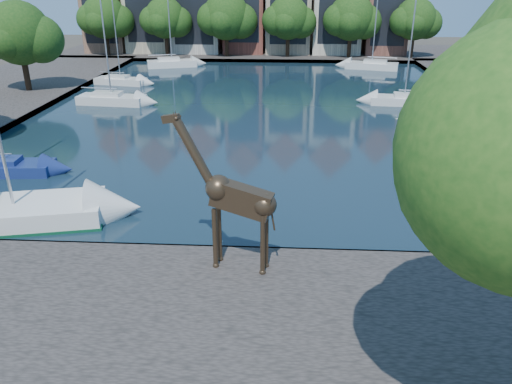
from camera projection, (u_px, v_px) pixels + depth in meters
ground at (237, 257)px, 19.74m from camera, size 160.00×160.00×0.00m
water_basin at (263, 109)px, 41.71m from camera, size 38.00×50.00×0.08m
far_quay at (273, 53)px, 70.95m from camera, size 60.00×16.00×0.50m
townhouse_east_end at (385, 1)px, 67.42m from camera, size 5.44×9.18×14.43m
far_tree_far_west at (105, 18)px, 65.10m from camera, size 7.28×5.60×7.68m
far_tree_west at (166, 19)px, 64.72m from camera, size 6.76×5.20×7.36m
far_tree_mid_west at (227, 18)px, 64.21m from camera, size 7.80×6.00×8.00m
far_tree_mid_east at (289, 20)px, 63.85m from camera, size 7.02×5.40×7.52m
far_tree_east at (352, 19)px, 63.39m from camera, size 7.54×5.80×7.84m
far_tree_far_east at (416, 21)px, 63.03m from camera, size 6.76×5.20×7.36m
side_tree_left_far at (20, 35)px, 44.40m from camera, size 7.28×5.60×7.88m
giraffe_statue at (233, 197)px, 17.14m from camera, size 3.86×1.18×5.54m
sailboat_left_b at (5, 165)px, 27.69m from camera, size 5.24×2.19×9.08m
sailboat_left_c at (112, 97)px, 42.84m from camera, size 5.89×2.55×11.90m
sailboat_left_d at (121, 79)px, 50.78m from camera, size 5.40×2.73×8.59m
sailboat_left_e at (172, 62)px, 60.40m from camera, size 6.21×3.74×10.64m
sailboat_right_b at (495, 142)px, 31.32m from camera, size 7.78×3.23×10.16m
sailboat_right_c at (404, 99)px, 42.69m from camera, size 5.83×2.58×9.18m
sailboat_right_d at (372, 64)px, 59.09m from camera, size 6.40×3.54×10.53m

